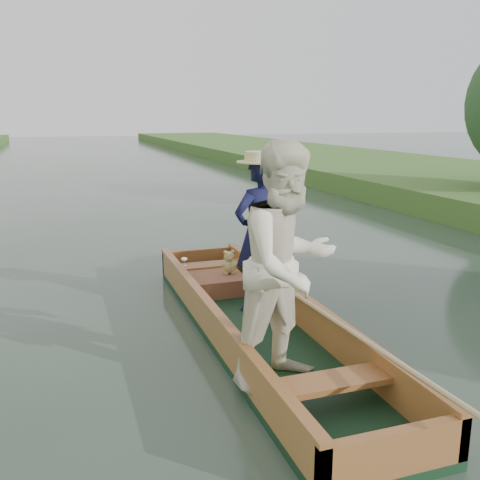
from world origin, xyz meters
name	(u,v)px	position (x,y,z in m)	size (l,w,h in m)	color
ground	(258,339)	(0.00, 0.00, 0.00)	(120.00, 120.00, 0.00)	#283D30
trees_far	(144,105)	(-0.34, 5.01, 2.50)	(21.41, 4.18, 4.47)	#47331E
punt	(268,276)	(-0.03, -0.34, 0.79)	(1.36, 5.25, 2.14)	black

